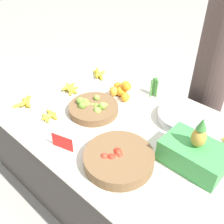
% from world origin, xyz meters
% --- Properties ---
extents(ground_plane, '(12.00, 12.00, 0.00)m').
position_xyz_m(ground_plane, '(0.00, 0.00, 0.00)').
color(ground_plane, '#A39E93').
extents(market_table, '(1.86, 1.15, 0.69)m').
position_xyz_m(market_table, '(0.00, 0.00, 0.35)').
color(market_table, '#4C4742').
rests_on(market_table, ground_plane).
extents(lime_bowl, '(0.36, 0.36, 0.10)m').
position_xyz_m(lime_bowl, '(-0.15, -0.04, 0.73)').
color(lime_bowl, brown).
rests_on(lime_bowl, market_table).
extents(tomato_basket, '(0.41, 0.41, 0.09)m').
position_xyz_m(tomato_basket, '(0.31, -0.28, 0.73)').
color(tomato_basket, brown).
rests_on(tomato_basket, market_table).
extents(orange_pile, '(0.21, 0.15, 0.13)m').
position_xyz_m(orange_pile, '(-0.14, 0.26, 0.74)').
color(orange_pile, orange).
rests_on(orange_pile, market_table).
extents(metal_bowl, '(0.35, 0.35, 0.06)m').
position_xyz_m(metal_bowl, '(0.38, 0.31, 0.73)').
color(metal_bowl, '#B7B7BF').
rests_on(metal_bowl, market_table).
extents(price_sign, '(0.14, 0.05, 0.10)m').
position_xyz_m(price_sign, '(-0.02, -0.42, 0.74)').
color(price_sign, red).
rests_on(price_sign, market_table).
extents(produce_crate, '(0.36, 0.24, 0.33)m').
position_xyz_m(produce_crate, '(0.63, 0.00, 0.78)').
color(produce_crate, green).
rests_on(produce_crate, market_table).
extents(veg_bundle, '(0.05, 0.07, 0.15)m').
position_xyz_m(veg_bundle, '(0.05, 0.43, 0.77)').
color(veg_bundle, '#4C8E42').
rests_on(veg_bundle, market_table).
extents(banana_bunch_middle_left, '(0.16, 0.14, 0.05)m').
position_xyz_m(banana_bunch_middle_left, '(-0.48, 0.02, 0.72)').
color(banana_bunch_middle_left, yellow).
rests_on(banana_bunch_middle_left, market_table).
extents(banana_bunch_middle_right, '(0.17, 0.19, 0.05)m').
position_xyz_m(banana_bunch_middle_right, '(-0.58, -0.32, 0.72)').
color(banana_bunch_middle_right, yellow).
rests_on(banana_bunch_middle_right, market_table).
extents(banana_bunch_front_right, '(0.20, 0.14, 0.06)m').
position_xyz_m(banana_bunch_front_right, '(-0.48, 0.35, 0.72)').
color(banana_bunch_front_right, yellow).
rests_on(banana_bunch_front_right, market_table).
extents(banana_bunch_back_center, '(0.15, 0.13, 0.03)m').
position_xyz_m(banana_bunch_back_center, '(-0.33, -0.30, 0.71)').
color(banana_bunch_back_center, yellow).
rests_on(banana_bunch_back_center, market_table).
extents(vendor_person, '(0.29, 0.29, 1.67)m').
position_xyz_m(vendor_person, '(0.32, 0.83, 0.78)').
color(vendor_person, '#473833').
rests_on(vendor_person, ground_plane).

